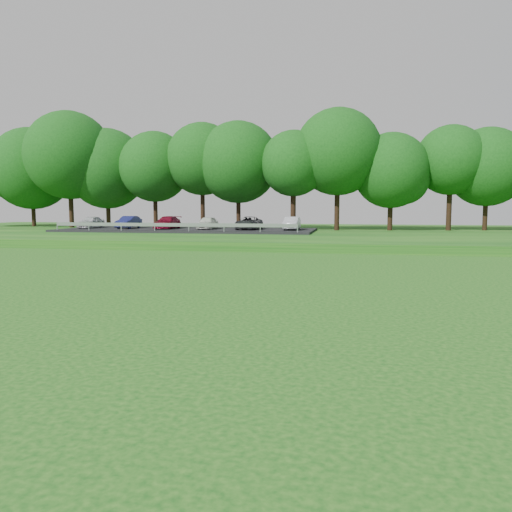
# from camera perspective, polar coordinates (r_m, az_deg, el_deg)

# --- Properties ---
(berm) EXTENTS (130.00, 30.00, 0.60)m
(berm) POSITION_cam_1_polar(r_m,az_deg,el_deg) (47.20, 21.39, 2.11)
(berm) COLOR #0D4612
(berm) RESTS_ON ground
(walking_path) EXTENTS (130.00, 1.60, 0.04)m
(walking_path) POSITION_cam_1_polar(r_m,az_deg,el_deg) (33.58, 25.61, 0.15)
(walking_path) COLOR gray
(walking_path) RESTS_ON ground
(treeline) EXTENTS (104.00, 7.00, 15.00)m
(treeline) POSITION_cam_1_polar(r_m,az_deg,el_deg) (51.32, 20.91, 11.12)
(treeline) COLOR #0F4510
(treeline) RESTS_ON berm
(parking_lot) EXTENTS (24.00, 9.00, 1.38)m
(parking_lot) POSITION_cam_1_polar(r_m,az_deg,el_deg) (47.75, -7.65, 3.41)
(parking_lot) COLOR black
(parking_lot) RESTS_ON berm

